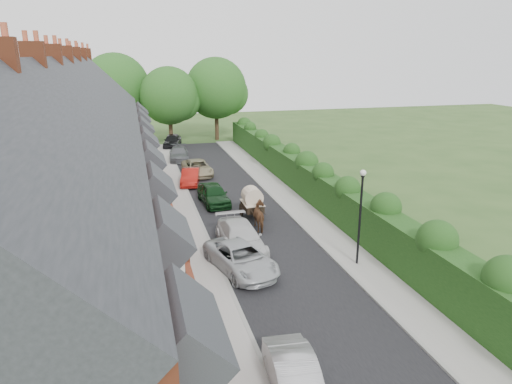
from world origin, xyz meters
The scene contains 23 objects.
ground centered at (0.00, 0.00, 0.00)m, with size 140.00×140.00×0.00m, color #2D4C1E.
road centered at (-0.50, 11.00, 0.01)m, with size 6.00×58.00×0.02m, color black.
pavement_hedge_side centered at (3.60, 11.00, 0.06)m, with size 2.20×58.00×0.12m, color gray.
pavement_house_side centered at (-4.35, 11.00, 0.06)m, with size 1.70×58.00×0.12m, color gray.
kerb_hedge_side centered at (2.55, 11.00, 0.07)m, with size 0.18×58.00×0.13m, color gray.
kerb_house_side centered at (-3.55, 11.00, 0.07)m, with size 0.18×58.00×0.13m, color gray.
hedge centered at (5.40, 11.00, 1.60)m, with size 2.10×58.00×2.85m.
terrace_row centered at (-10.87, 9.98, 4.47)m, with size 9.05×40.50×11.50m.
garden_wall_row centered at (-5.35, 10.00, 0.46)m, with size 0.35×40.35×1.10m.
lamppost centered at (3.40, 4.00, 3.30)m, with size 0.32×0.32×5.16m.
tree_far_left centered at (-2.65, 40.08, 5.71)m, with size 7.14×6.80×9.29m.
tree_far_right centered at (3.39, 42.08, 6.31)m, with size 7.98×7.60×10.31m.
tree_far_back centered at (-8.59, 43.08, 6.62)m, with size 8.40×8.00×10.82m.
car_silver_a centered at (-2.98, -4.20, 0.68)m, with size 1.44×4.12×1.36m, color #98989C.
car_silver_b centered at (-2.59, 5.00, 0.70)m, with size 2.32×5.03×1.40m, color #B2B6BA.
car_white centered at (-2.03, 7.43, 0.77)m, with size 2.15×5.29×1.53m, color silver.
car_green centered at (-2.04, 16.03, 0.76)m, with size 1.80×4.47×1.52m, color black.
car_red centered at (-3.00, 21.80, 0.67)m, with size 1.41×4.04×1.33m, color maroon.
car_beige centered at (-2.00, 24.73, 0.68)m, with size 2.26×4.90×1.36m, color tan.
car_grey centered at (-3.00, 31.22, 0.69)m, with size 1.92×4.73×1.37m, color #575A5F.
car_black centered at (-3.00, 38.60, 0.77)m, with size 1.81×4.49×1.53m, color black.
horse centered at (-0.04, 10.26, 0.86)m, with size 0.93×2.04×1.72m, color #51321D.
horse_cart centered at (-0.04, 12.46, 1.23)m, with size 1.34×2.97×2.14m.
Camera 1 is at (-7.37, -15.60, 10.61)m, focal length 32.00 mm.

